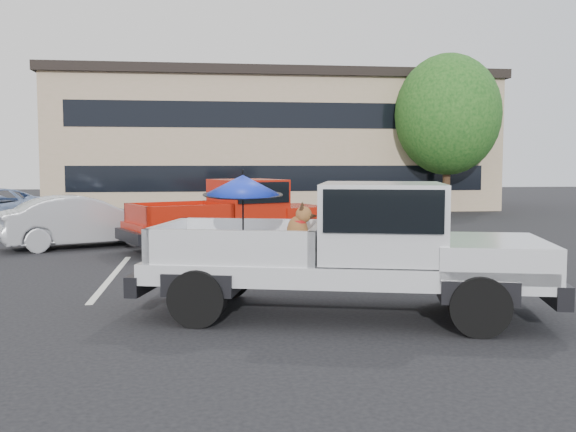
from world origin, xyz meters
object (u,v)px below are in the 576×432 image
at_px(tree_right, 448,115).
at_px(silver_sedan, 83,221).
at_px(silver_pickup, 365,242).
at_px(tree_back, 340,121).
at_px(red_pickup, 242,211).

distance_m(tree_right, silver_sedan, 16.78).
xyz_separation_m(silver_pickup, silver_sedan, (-5.36, 8.19, -0.39)).
bearing_deg(silver_pickup, tree_back, 93.88).
distance_m(red_pickup, silver_sedan, 4.12).
bearing_deg(tree_back, red_pickup, -109.14).
bearing_deg(red_pickup, silver_pickup, -103.65).
bearing_deg(silver_pickup, red_pickup, 114.81).
bearing_deg(silver_pickup, tree_right, 80.56).
distance_m(tree_right, red_pickup, 14.19).
distance_m(tree_back, red_pickup, 19.57).
distance_m(silver_pickup, silver_sedan, 9.79).
bearing_deg(silver_sedan, tree_back, -54.75).
bearing_deg(tree_back, silver_sedan, -120.64).
xyz_separation_m(tree_back, silver_pickup, (-5.01, -25.69, -3.36)).
bearing_deg(tree_back, tree_right, -69.44).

